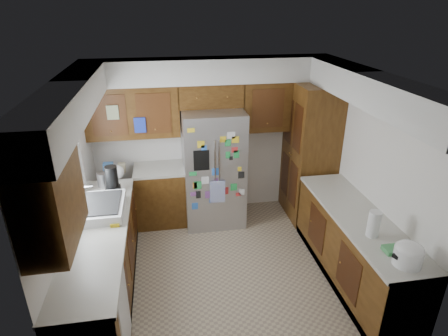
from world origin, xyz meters
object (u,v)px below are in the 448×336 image
(rice_cooker, at_px, (409,254))
(pantry, at_px, (310,153))
(paper_towel, at_px, (374,224))
(fridge, at_px, (213,168))

(rice_cooker, bearing_deg, pantry, 89.99)
(pantry, bearing_deg, rice_cooker, -90.01)
(pantry, distance_m, rice_cooker, 2.53)
(rice_cooker, distance_m, paper_towel, 0.50)
(paper_towel, bearing_deg, fridge, 124.32)
(fridge, xyz_separation_m, rice_cooker, (1.50, -2.58, 0.14))
(pantry, distance_m, paper_towel, 2.03)
(fridge, distance_m, paper_towel, 2.53)
(pantry, xyz_separation_m, fridge, (-1.50, 0.05, -0.17))
(fridge, bearing_deg, pantry, -2.05)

